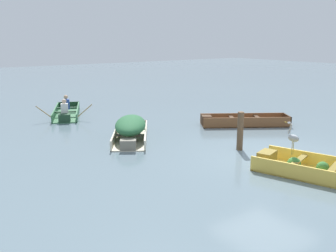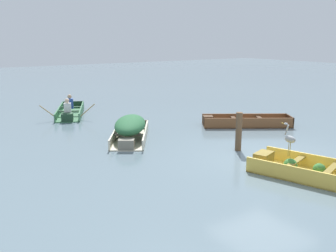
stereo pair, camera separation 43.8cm
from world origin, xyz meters
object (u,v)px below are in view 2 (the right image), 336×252
(dinghy_yellow_foreground, at_px, (305,170))
(skiff_cream_mid_moored, at_px, (130,127))
(skiff_wooden_brown_near_moored, at_px, (243,122))
(heron_on_dinghy, at_px, (290,138))
(mooring_post, at_px, (239,132))
(rowboat_green_with_crew, at_px, (70,112))

(dinghy_yellow_foreground, xyz_separation_m, skiff_cream_mid_moored, (-1.91, 5.46, 0.27))
(dinghy_yellow_foreground, height_order, skiff_wooden_brown_near_moored, skiff_wooden_brown_near_moored)
(skiff_wooden_brown_near_moored, distance_m, heron_on_dinghy, 5.06)
(skiff_wooden_brown_near_moored, xyz_separation_m, mooring_post, (-2.48, -2.25, 0.45))
(skiff_wooden_brown_near_moored, bearing_deg, heron_on_dinghy, -122.22)
(dinghy_yellow_foreground, height_order, skiff_cream_mid_moored, skiff_cream_mid_moored)
(dinghy_yellow_foreground, bearing_deg, heron_on_dinghy, 94.39)
(skiff_wooden_brown_near_moored, xyz_separation_m, heron_on_dinghy, (-2.67, -4.24, 0.72))
(skiff_cream_mid_moored, height_order, rowboat_green_with_crew, rowboat_green_with_crew)
(dinghy_yellow_foreground, relative_size, rowboat_green_with_crew, 0.93)
(rowboat_green_with_crew, xyz_separation_m, mooring_post, (2.39, -7.89, 0.40))
(rowboat_green_with_crew, xyz_separation_m, heron_on_dinghy, (2.20, -9.88, 0.67))
(skiff_cream_mid_moored, xyz_separation_m, heron_on_dinghy, (1.87, -4.98, 0.44))
(skiff_cream_mid_moored, distance_m, mooring_post, 3.64)
(heron_on_dinghy, bearing_deg, skiff_wooden_brown_near_moored, 57.78)
(dinghy_yellow_foreground, relative_size, skiff_cream_mid_moored, 1.04)
(skiff_cream_mid_moored, bearing_deg, heron_on_dinghy, -69.41)
(skiff_cream_mid_moored, distance_m, rowboat_green_with_crew, 4.92)
(skiff_wooden_brown_near_moored, distance_m, rowboat_green_with_crew, 7.45)
(skiff_wooden_brown_near_moored, relative_size, mooring_post, 2.83)
(dinghy_yellow_foreground, xyz_separation_m, rowboat_green_with_crew, (-2.23, 10.37, 0.04))
(heron_on_dinghy, xyz_separation_m, mooring_post, (0.20, 1.99, -0.27))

